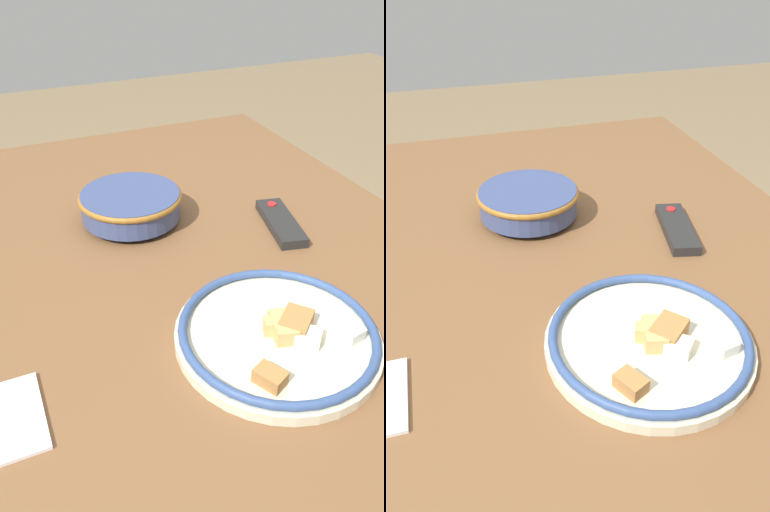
% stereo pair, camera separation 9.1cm
% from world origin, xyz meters
% --- Properties ---
extents(ground_plane, '(8.00, 8.00, 0.00)m').
position_xyz_m(ground_plane, '(0.00, 0.00, 0.00)').
color(ground_plane, '#7F6B4C').
extents(dining_table, '(1.49, 1.09, 0.72)m').
position_xyz_m(dining_table, '(0.00, 0.00, 0.66)').
color(dining_table, brown).
rests_on(dining_table, ground_plane).
extents(noodle_bowl, '(0.22, 0.22, 0.07)m').
position_xyz_m(noodle_bowl, '(-0.21, -0.02, 0.76)').
color(noodle_bowl, '#384775').
rests_on(noodle_bowl, dining_table).
extents(food_plate, '(0.32, 0.32, 0.04)m').
position_xyz_m(food_plate, '(0.24, 0.07, 0.74)').
color(food_plate, beige).
rests_on(food_plate, dining_table).
extents(tv_remote, '(0.19, 0.09, 0.02)m').
position_xyz_m(tv_remote, '(-0.06, 0.26, 0.73)').
color(tv_remote, black).
rests_on(tv_remote, dining_table).
extents(folded_napkin, '(0.13, 0.09, 0.01)m').
position_xyz_m(folded_napkin, '(0.23, -0.33, 0.73)').
color(folded_napkin, white).
rests_on(folded_napkin, dining_table).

